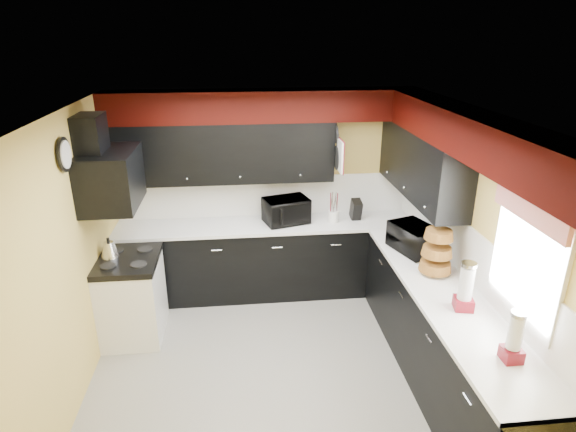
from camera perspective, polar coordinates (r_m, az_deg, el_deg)
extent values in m
plane|color=gray|center=(5.00, -1.18, -17.51)|extent=(3.60, 3.60, 0.00)
cube|color=#E0C666|center=(6.00, -2.79, 2.97)|extent=(3.60, 0.06, 2.50)
cube|color=#E0C666|center=(4.81, 20.62, -3.23)|extent=(0.06, 3.60, 2.50)
cube|color=#E0C666|center=(4.56, -24.54, -5.18)|extent=(0.06, 3.60, 2.50)
cube|color=white|center=(3.95, -1.45, 12.02)|extent=(3.60, 3.60, 0.06)
cube|color=black|center=(6.03, -2.47, -5.17)|extent=(3.60, 0.60, 0.90)
cube|color=black|center=(4.84, 17.66, -13.60)|extent=(0.60, 3.00, 0.90)
cube|color=white|center=(5.83, -2.55, -1.03)|extent=(3.62, 0.64, 0.04)
cube|color=white|center=(4.59, 18.31, -8.76)|extent=(0.64, 3.02, 0.04)
cube|color=white|center=(6.01, -2.77, 2.40)|extent=(3.60, 0.02, 0.50)
cube|color=white|center=(4.83, 20.43, -3.89)|extent=(0.02, 3.60, 0.50)
cube|color=black|center=(5.67, -7.87, 7.50)|extent=(2.60, 0.35, 0.70)
cube|color=black|center=(5.33, 15.54, 6.03)|extent=(0.35, 1.80, 0.70)
cube|color=black|center=(5.57, -2.87, 12.93)|extent=(3.60, 0.36, 0.35)
cube|color=black|center=(4.26, 21.36, 8.88)|extent=(0.36, 3.24, 0.35)
cube|color=white|center=(5.49, -17.94, -9.34)|extent=(0.60, 0.75, 0.86)
cube|color=black|center=(5.28, -18.50, -5.04)|extent=(0.62, 0.77, 0.06)
cube|color=black|center=(4.98, -20.25, 4.18)|extent=(0.50, 0.78, 0.55)
cube|color=black|center=(4.92, -22.36, 8.76)|extent=(0.24, 0.40, 0.40)
cube|color=red|center=(3.81, 26.82, 0.77)|extent=(0.04, 0.88, 0.20)
cube|color=white|center=(5.47, 6.21, 7.07)|extent=(0.03, 0.26, 0.35)
imported|color=black|center=(5.79, -0.18, 0.65)|extent=(0.62, 0.56, 0.30)
imported|color=black|center=(5.22, 14.72, -2.58)|extent=(0.50, 0.60, 0.29)
cylinder|color=white|center=(5.86, 5.40, -0.03)|extent=(0.16, 0.16, 0.14)
cube|color=black|center=(5.95, 8.05, 0.74)|extent=(0.12, 0.16, 0.25)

